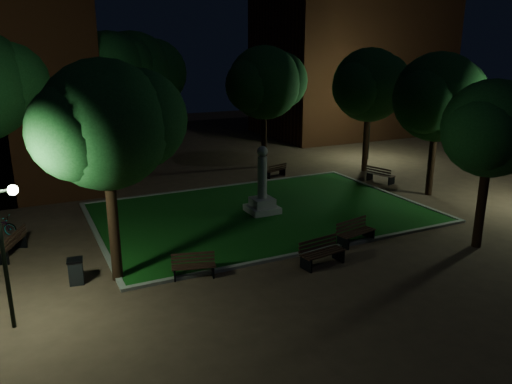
% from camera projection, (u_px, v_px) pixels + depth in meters
% --- Properties ---
extents(ground, '(80.00, 80.00, 0.00)m').
position_uv_depth(ground, '(282.00, 226.00, 22.11)').
color(ground, '#4D3527').
extents(lawn, '(15.00, 10.00, 0.08)m').
position_uv_depth(lawn, '(262.00, 213.00, 23.83)').
color(lawn, '#114A11').
rests_on(lawn, ground).
extents(lawn_kerb, '(15.40, 10.40, 0.12)m').
position_uv_depth(lawn_kerb, '(262.00, 212.00, 23.82)').
color(lawn_kerb, slate).
rests_on(lawn_kerb, ground).
extents(monument, '(1.40, 1.40, 3.20)m').
position_uv_depth(monument, '(262.00, 194.00, 23.57)').
color(monument, '#9C9690').
rests_on(monument, lawn).
extents(building_far, '(16.00, 10.00, 12.00)m').
position_uv_depth(building_far, '(351.00, 66.00, 45.27)').
color(building_far, '#522613').
rests_on(building_far, ground).
extents(tree_west, '(5.07, 4.14, 7.37)m').
position_uv_depth(tree_west, '(108.00, 125.00, 15.64)').
color(tree_west, black).
rests_on(tree_west, ground).
extents(tree_north_wl, '(4.83, 3.94, 8.52)m').
position_uv_depth(tree_north_wl, '(112.00, 69.00, 26.52)').
color(tree_north_wl, black).
rests_on(tree_north_wl, ground).
extents(tree_north_er, '(5.72, 4.67, 7.82)m').
position_uv_depth(tree_north_er, '(266.00, 83.00, 31.79)').
color(tree_north_er, black).
rests_on(tree_north_er, ground).
extents(tree_ne, '(5.54, 4.52, 7.68)m').
position_uv_depth(tree_ne, '(371.00, 85.00, 30.74)').
color(tree_ne, black).
rests_on(tree_ne, ground).
extents(tree_east, '(5.59, 4.57, 7.48)m').
position_uv_depth(tree_east, '(440.00, 97.00, 25.53)').
color(tree_east, black).
rests_on(tree_east, ground).
extents(tree_se, '(4.50, 3.68, 6.56)m').
position_uv_depth(tree_se, '(493.00, 129.00, 18.64)').
color(tree_se, black).
rests_on(tree_se, ground).
extents(tree_far_north, '(5.99, 4.89, 8.57)m').
position_uv_depth(tree_far_north, '(135.00, 75.00, 28.47)').
color(tree_far_north, black).
rests_on(tree_far_north, ground).
extents(lamppost_sw, '(1.18, 0.28, 4.13)m').
position_uv_depth(lamppost_sw, '(0.00, 230.00, 13.34)').
color(lamppost_sw, black).
rests_on(lamppost_sw, ground).
extents(lamppost_ne, '(1.18, 0.28, 4.13)m').
position_uv_depth(lamppost_ne, '(370.00, 118.00, 34.78)').
color(lamppost_ne, black).
rests_on(lamppost_ne, ground).
extents(bench_near_left, '(1.83, 0.85, 0.97)m').
position_uv_depth(bench_near_left, '(322.00, 253.00, 18.11)').
color(bench_near_left, black).
rests_on(bench_near_left, ground).
extents(bench_near_right, '(1.83, 0.96, 0.96)m').
position_uv_depth(bench_near_right, '(355.00, 233.00, 20.11)').
color(bench_near_right, black).
rests_on(bench_near_right, ground).
extents(bench_west_near, '(1.58, 0.89, 0.82)m').
position_uv_depth(bench_west_near, '(194.00, 266.00, 17.16)').
color(bench_west_near, black).
rests_on(bench_west_near, ground).
extents(bench_left_side, '(1.32, 1.93, 1.00)m').
position_uv_depth(bench_left_side, '(11.00, 244.00, 18.85)').
color(bench_left_side, black).
rests_on(bench_left_side, ground).
extents(bench_right_side, '(1.06, 1.82, 0.94)m').
position_uv_depth(bench_right_side, '(380.00, 175.00, 29.25)').
color(bench_right_side, black).
rests_on(bench_right_side, ground).
extents(bench_far_side, '(1.54, 0.88, 0.80)m').
position_uv_depth(bench_far_side, '(276.00, 171.00, 30.56)').
color(bench_far_side, black).
rests_on(bench_far_side, ground).
extents(trash_bin, '(0.58, 0.58, 0.88)m').
position_uv_depth(trash_bin, '(76.00, 271.00, 16.65)').
color(trash_bin, black).
rests_on(trash_bin, ground).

